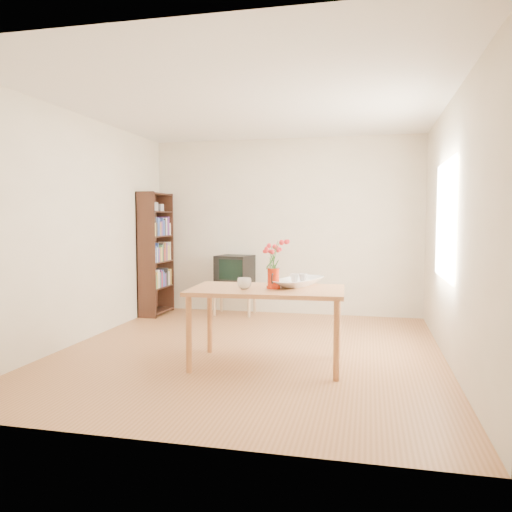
% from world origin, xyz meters
% --- Properties ---
extents(room, '(4.50, 4.50, 4.50)m').
position_xyz_m(room, '(0.03, 0.00, 1.30)').
color(room, '#985F36').
rests_on(room, ground).
extents(table, '(1.49, 0.90, 0.75)m').
position_xyz_m(table, '(0.28, -0.46, 0.67)').
color(table, '#AB683A').
rests_on(table, ground).
extents(tv_stand, '(0.60, 0.45, 0.46)m').
position_xyz_m(tv_stand, '(-0.70, 1.97, 0.39)').
color(tv_stand, tan).
rests_on(tv_stand, ground).
extents(bookshelf, '(0.28, 0.70, 1.80)m').
position_xyz_m(bookshelf, '(-1.85, 1.75, 0.84)').
color(bookshelf, black).
rests_on(bookshelf, ground).
extents(pitcher, '(0.13, 0.21, 0.20)m').
position_xyz_m(pitcher, '(0.34, -0.47, 0.84)').
color(pitcher, red).
rests_on(pitcher, table).
extents(flowers, '(0.22, 0.22, 0.32)m').
position_xyz_m(flowers, '(0.34, -0.47, 1.09)').
color(flowers, '#F73A44').
rests_on(flowers, pitcher).
extents(mug, '(0.19, 0.19, 0.11)m').
position_xyz_m(mug, '(0.08, -0.56, 0.80)').
color(mug, white).
rests_on(mug, table).
extents(bowl, '(0.61, 0.61, 0.44)m').
position_xyz_m(bowl, '(0.55, -0.23, 0.97)').
color(bowl, white).
rests_on(bowl, table).
extents(teacup_a, '(0.09, 0.09, 0.07)m').
position_xyz_m(teacup_a, '(0.51, -0.23, 0.93)').
color(teacup_a, white).
rests_on(teacup_a, bowl).
extents(teacup_b, '(0.10, 0.10, 0.07)m').
position_xyz_m(teacup_b, '(0.60, -0.21, 0.93)').
color(teacup_b, white).
rests_on(teacup_b, bowl).
extents(television, '(0.56, 0.53, 0.42)m').
position_xyz_m(television, '(-0.70, 1.98, 0.67)').
color(television, black).
rests_on(television, tv_stand).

